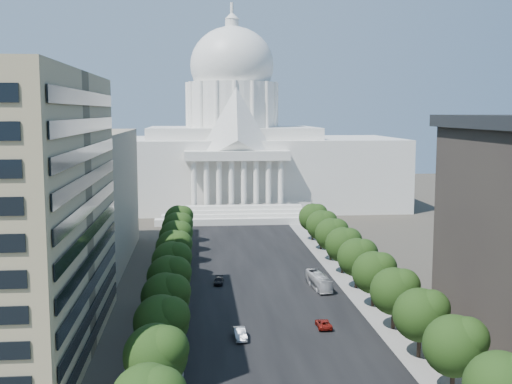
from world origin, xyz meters
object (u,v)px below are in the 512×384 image
object	(u,v)px
car_silver	(240,334)
car_red	(324,324)
car_dark_b	(219,281)
city_bus	(319,281)

from	to	relation	value
car_silver	car_red	xyz separation A→B (m)	(13.75, 3.87, -0.17)
car_dark_b	city_bus	bearing A→B (deg)	-8.79
car_silver	car_dark_b	distance (m)	31.81
car_dark_b	city_bus	distance (m)	20.10
car_red	car_dark_b	distance (m)	32.07
car_dark_b	city_bus	world-z (taller)	city_bus
car_red	car_dark_b	bearing A→B (deg)	-60.17
car_silver	car_dark_b	size ratio (longest dim) A/B	1.12
car_silver	car_red	distance (m)	14.28
car_red	city_bus	bearing A→B (deg)	-98.72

